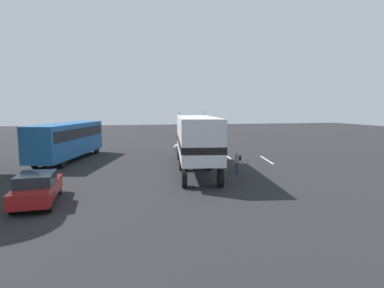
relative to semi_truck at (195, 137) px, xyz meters
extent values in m
plane|color=#232326|center=(6.32, -1.06, -2.52)|extent=(120.00, 120.00, 0.00)
cube|color=silver|center=(6.45, -4.56, -2.52)|extent=(4.40, 0.56, 0.01)
cube|color=silver|center=(3.15, -7.45, -2.52)|extent=(4.36, 0.90, 0.01)
cube|color=#B21919|center=(6.78, -0.87, -0.82)|extent=(2.10, 2.71, 1.20)
cube|color=#B21919|center=(5.19, -0.67, -0.32)|extent=(1.70, 2.66, 2.20)
cube|color=silver|center=(7.71, -0.99, -0.82)|extent=(0.34, 2.09, 1.08)
cube|color=black|center=(6.78, -0.87, -0.76)|extent=(2.11, 2.75, 0.36)
cylinder|color=silver|center=(4.79, 0.49, 0.28)|extent=(0.18, 0.18, 3.40)
cylinder|color=silver|center=(4.51, -1.69, 0.28)|extent=(0.18, 0.18, 3.40)
cube|color=silver|center=(-1.11, 0.13, 0.23)|extent=(10.74, 3.91, 2.80)
cube|color=black|center=(-1.11, 0.13, -0.19)|extent=(10.75, 3.95, 0.44)
cylinder|color=silver|center=(5.77, 0.57, -1.57)|extent=(1.37, 0.80, 0.64)
cylinder|color=black|center=(7.22, 0.18, -1.97)|extent=(1.13, 0.44, 1.10)
cylinder|color=black|center=(6.94, -2.00, -1.97)|extent=(1.13, 0.44, 1.10)
cylinder|color=black|center=(4.94, 0.47, -1.97)|extent=(1.13, 0.44, 1.10)
cylinder|color=black|center=(4.66, -1.71, -1.97)|extent=(1.13, 0.44, 1.10)
cylinder|color=black|center=(0.03, 1.10, -1.97)|extent=(1.13, 0.44, 1.10)
cylinder|color=black|center=(-0.25, -1.08, -1.97)|extent=(1.13, 0.44, 1.10)
cylinder|color=black|center=(-5.18, 1.76, -1.97)|extent=(1.13, 0.44, 1.10)
cylinder|color=black|center=(-5.46, -0.42, -1.97)|extent=(1.13, 0.44, 1.10)
cylinder|color=#2D3347|center=(-2.00, -2.73, -2.11)|extent=(0.18, 0.18, 0.82)
cylinder|color=#2D3347|center=(-1.86, -2.77, -2.11)|extent=(0.18, 0.18, 0.82)
cylinder|color=gray|center=(-1.93, -2.75, -1.41)|extent=(0.34, 0.34, 0.58)
sphere|color=tan|center=(-1.93, -2.75, -1.01)|extent=(0.23, 0.23, 0.23)
cube|color=black|center=(-1.98, -2.95, -1.39)|extent=(0.29, 0.22, 0.36)
cube|color=#1E5999|center=(6.62, 10.54, -0.57)|extent=(11.29, 5.12, 2.90)
cube|color=black|center=(6.62, 10.54, 0.01)|extent=(10.66, 5.00, 0.90)
cylinder|color=black|center=(10.87, 10.65, -2.02)|extent=(1.04, 0.51, 1.00)
cylinder|color=black|center=(10.33, 8.47, -2.02)|extent=(1.04, 0.51, 1.00)
cylinder|color=black|center=(3.30, 12.53, -2.02)|extent=(1.04, 0.51, 1.00)
cylinder|color=black|center=(2.76, 10.34, -2.02)|extent=(1.04, 0.51, 1.00)
cube|color=maroon|center=(-6.80, 9.56, -1.85)|extent=(4.52, 2.12, 0.70)
cube|color=#1E232D|center=(-7.00, 9.55, -1.23)|extent=(2.22, 1.81, 0.55)
cylinder|color=black|center=(-5.36, 10.45, -2.20)|extent=(0.65, 0.27, 0.64)
cylinder|color=black|center=(-5.25, 8.90, -2.20)|extent=(0.65, 0.27, 0.64)
cylinder|color=black|center=(-8.35, 10.23, -2.20)|extent=(0.65, 0.27, 0.64)
cylinder|color=black|center=(-8.24, 8.67, -2.20)|extent=(0.65, 0.27, 0.64)
camera|label=1|loc=(-23.14, 4.90, 2.26)|focal=28.78mm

